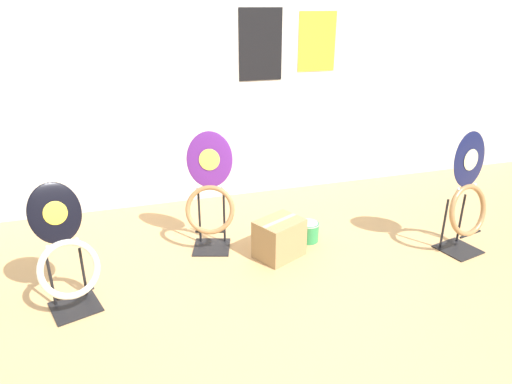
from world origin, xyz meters
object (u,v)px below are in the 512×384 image
object	(u,v)px
toilet_seat_display_purple_note	(210,196)
paint_can	(308,231)
toilet_seat_display_jazz_black	(65,254)
storage_box	(279,238)
toilet_seat_display_navy_moon	(467,199)

from	to	relation	value
toilet_seat_display_purple_note	paint_can	bearing A→B (deg)	-9.75
paint_can	toilet_seat_display_purple_note	bearing A→B (deg)	170.25
toilet_seat_display_jazz_black	paint_can	size ratio (longest dim) A/B	4.55
toilet_seat_display_jazz_black	storage_box	size ratio (longest dim) A/B	1.91
toilet_seat_display_navy_moon	paint_can	distance (m)	1.22
toilet_seat_display_purple_note	paint_can	distance (m)	0.86
paint_can	storage_box	size ratio (longest dim) A/B	0.42
toilet_seat_display_jazz_black	toilet_seat_display_navy_moon	bearing A→B (deg)	-2.78
toilet_seat_display_jazz_black	toilet_seat_display_navy_moon	distance (m)	2.85
toilet_seat_display_jazz_black	toilet_seat_display_purple_note	world-z (taller)	toilet_seat_display_purple_note
toilet_seat_display_navy_moon	storage_box	world-z (taller)	toilet_seat_display_navy_moon
toilet_seat_display_jazz_black	toilet_seat_display_purple_note	bearing A→B (deg)	25.89
toilet_seat_display_jazz_black	toilet_seat_display_navy_moon	xyz separation A→B (m)	(2.84, -0.14, 0.06)
toilet_seat_display_purple_note	toilet_seat_display_navy_moon	distance (m)	1.94
storage_box	toilet_seat_display_jazz_black	bearing A→B (deg)	-172.36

